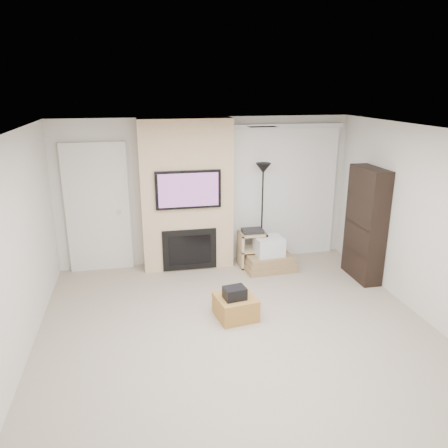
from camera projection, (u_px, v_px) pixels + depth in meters
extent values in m
cube|color=tan|center=(244.00, 344.00, 5.28)|extent=(5.00, 5.50, 0.00)
cube|color=white|center=(247.00, 134.00, 4.52)|extent=(5.00, 5.50, 0.00)
cube|color=silver|center=(206.00, 192.00, 7.46)|extent=(5.00, 0.00, 2.50)
cube|color=silver|center=(374.00, 425.00, 2.33)|extent=(5.00, 0.00, 2.50)
cube|color=silver|center=(6.00, 265.00, 4.41)|extent=(0.00, 5.50, 2.50)
cube|color=silver|center=(442.00, 233.00, 5.38)|extent=(0.00, 5.50, 2.50)
cube|color=silver|center=(263.00, 127.00, 5.34)|extent=(0.35, 0.18, 0.01)
cube|color=#A37433|center=(236.00, 307.00, 5.85)|extent=(0.57, 0.57, 0.30)
cube|color=black|center=(235.00, 293.00, 5.73)|extent=(0.31, 0.26, 0.16)
cube|color=#DAB78C|center=(187.00, 195.00, 7.21)|extent=(1.50, 0.40, 2.50)
cube|color=black|center=(188.00, 190.00, 6.95)|extent=(1.05, 0.06, 0.62)
cube|color=#683A6B|center=(189.00, 190.00, 6.92)|extent=(0.96, 0.00, 0.54)
cube|color=black|center=(190.00, 250.00, 7.28)|extent=(0.90, 0.04, 0.70)
cube|color=black|center=(190.00, 250.00, 7.26)|extent=(0.70, 0.02, 0.50)
cube|color=silver|center=(98.00, 208.00, 7.13)|extent=(1.02, 0.08, 2.14)
cube|color=#B4AE96|center=(98.00, 211.00, 7.16)|extent=(0.90, 0.05, 2.05)
cylinder|color=silver|center=(119.00, 212.00, 7.18)|extent=(0.07, 0.06, 0.07)
cube|color=silver|center=(287.00, 126.00, 7.35)|extent=(1.98, 0.10, 0.08)
cube|color=white|center=(284.00, 194.00, 7.72)|extent=(1.90, 0.03, 2.29)
cylinder|color=black|center=(261.00, 260.00, 7.76)|extent=(0.26, 0.26, 0.03)
cylinder|color=black|center=(262.00, 216.00, 7.51)|extent=(0.03, 0.03, 1.63)
cone|color=black|center=(263.00, 168.00, 7.26)|extent=(0.26, 0.26, 0.17)
cube|color=tan|center=(240.00, 250.00, 7.46)|extent=(0.04, 0.38, 0.60)
cube|color=tan|center=(264.00, 248.00, 7.54)|extent=(0.04, 0.38, 0.60)
cube|color=tan|center=(252.00, 264.00, 7.59)|extent=(0.45, 0.38, 0.03)
cube|color=tan|center=(252.00, 249.00, 7.50)|extent=(0.45, 0.38, 0.03)
cube|color=tan|center=(252.00, 233.00, 7.42)|extent=(0.45, 0.38, 0.03)
cube|color=black|center=(252.00, 231.00, 7.40)|extent=(0.35, 0.25, 0.06)
cube|color=#997A52|center=(268.00, 266.00, 7.45)|extent=(0.87, 0.68, 0.09)
cube|color=#997A52|center=(268.00, 261.00, 7.43)|extent=(0.83, 0.64, 0.08)
cube|color=#997A52|center=(268.00, 256.00, 7.40)|extent=(0.79, 0.60, 0.08)
cube|color=silver|center=(269.00, 246.00, 7.34)|extent=(0.48, 0.43, 0.31)
cube|color=black|center=(366.00, 224.00, 6.86)|extent=(0.30, 0.80, 1.80)
cube|color=black|center=(362.00, 251.00, 6.99)|extent=(0.26, 0.72, 0.02)
cube|color=black|center=(364.00, 224.00, 6.85)|extent=(0.26, 0.72, 0.02)
cube|color=black|center=(367.00, 197.00, 6.72)|extent=(0.26, 0.72, 0.02)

